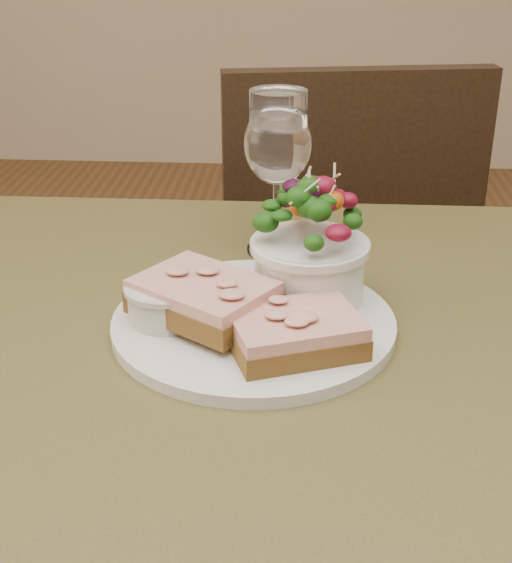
# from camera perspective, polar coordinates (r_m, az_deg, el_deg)

# --- Properties ---
(cafe_table) EXTENTS (0.80, 0.80, 0.75)m
(cafe_table) POSITION_cam_1_polar(r_m,az_deg,el_deg) (0.78, 0.54, -11.44)
(cafe_table) COLOR #433B1C
(cafe_table) RESTS_ON ground
(chair_far) EXTENTS (0.48, 0.48, 0.90)m
(chair_far) POSITION_cam_1_polar(r_m,az_deg,el_deg) (1.60, 5.10, -5.59)
(chair_far) COLOR black
(chair_far) RESTS_ON ground
(dinner_plate) EXTENTS (0.27, 0.27, 0.01)m
(dinner_plate) POSITION_cam_1_polar(r_m,az_deg,el_deg) (0.75, -0.18, -3.05)
(dinner_plate) COLOR silver
(dinner_plate) RESTS_ON cafe_table
(sandwich_front) EXTENTS (0.14, 0.12, 0.03)m
(sandwich_front) POSITION_cam_1_polar(r_m,az_deg,el_deg) (0.70, 2.85, -3.71)
(sandwich_front) COLOR #4F3315
(sandwich_front) RESTS_ON dinner_plate
(sandwich_back) EXTENTS (0.15, 0.15, 0.03)m
(sandwich_back) POSITION_cam_1_polar(r_m,az_deg,el_deg) (0.74, -3.83, -1.15)
(sandwich_back) COLOR #4F3315
(sandwich_back) RESTS_ON dinner_plate
(ramekin) EXTENTS (0.07, 0.07, 0.04)m
(ramekin) POSITION_cam_1_polar(r_m,az_deg,el_deg) (0.75, -6.55, -1.36)
(ramekin) COLOR beige
(ramekin) RESTS_ON dinner_plate
(salad_bowl) EXTENTS (0.11, 0.11, 0.13)m
(salad_bowl) POSITION_cam_1_polar(r_m,az_deg,el_deg) (0.77, 3.95, 2.84)
(salad_bowl) COLOR silver
(salad_bowl) RESTS_ON dinner_plate
(garnish) EXTENTS (0.05, 0.04, 0.02)m
(garnish) POSITION_cam_1_polar(r_m,az_deg,el_deg) (0.82, -4.74, 0.32)
(garnish) COLOR black
(garnish) RESTS_ON dinner_plate
(wine_glass) EXTENTS (0.08, 0.08, 0.18)m
(wine_glass) POSITION_cam_1_polar(r_m,az_deg,el_deg) (0.89, 1.60, 9.58)
(wine_glass) COLOR white
(wine_glass) RESTS_ON cafe_table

